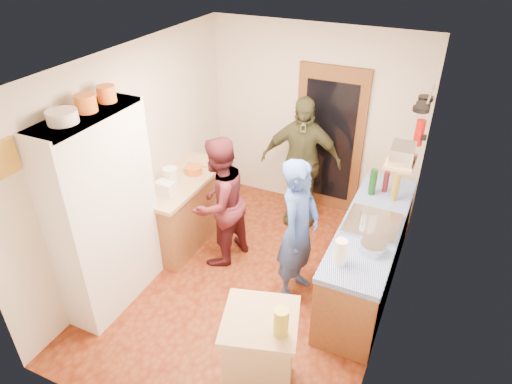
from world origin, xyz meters
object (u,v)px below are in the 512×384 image
Objects in this scene: right_counter_base at (367,257)px; person_back at (302,162)px; person_left at (223,202)px; hutch_body at (105,214)px; island_base at (260,357)px; person_hob at (300,233)px.

right_counter_base is 1.21× the size of person_back.
person_back is (0.55, 1.18, 0.09)m from person_left.
hutch_body is 1.37m from person_left.
person_left is at bearing 127.23° from island_base.
island_base is 0.52× the size of person_left.
person_back reaches higher than person_left.
right_counter_base is 1.78m from person_left.
person_back reaches higher than right_counter_base.
island_base is at bearing -169.74° from person_hob.
person_hob is at bearing 91.28° from person_left.
person_back is at bearing 140.16° from right_counter_base.
person_back reaches higher than island_base.
person_left is at bearing 54.50° from hutch_body.
person_hob is 0.92× the size of person_back.
right_counter_base is 1.59m from person_back.
person_hob is (-0.67, -0.43, 0.42)m from right_counter_base.
hutch_body reaches higher than island_base.
person_left is at bearing -173.18° from right_counter_base.
island_base is 2.84m from person_back.
person_left is at bearing -128.88° from person_back.
hutch_body reaches higher than person_hob.
hutch_body is 2.56× the size of island_base.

